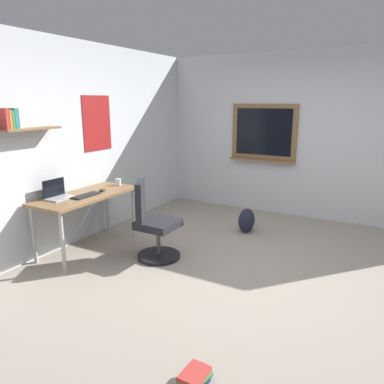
{
  "coord_description": "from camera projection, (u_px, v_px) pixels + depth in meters",
  "views": [
    {
      "loc": [
        -3.54,
        -1.24,
        1.85
      ],
      "look_at": [
        -0.03,
        0.73,
        0.85
      ],
      "focal_mm": 34.44,
      "sensor_mm": 36.0,
      "label": 1
    }
  ],
  "objects": [
    {
      "name": "ground_plane",
      "position": [
        251.0,
        274.0,
        4.03
      ],
      "size": [
        5.2,
        5.2,
        0.0
      ],
      "primitive_type": "plane",
      "color": "#9E9384",
      "rests_on": "ground"
    },
    {
      "name": "wall_back",
      "position": [
        80.0,
        143.0,
        4.87
      ],
      "size": [
        5.0,
        0.3,
        2.6
      ],
      "color": "silver",
      "rests_on": "ground"
    },
    {
      "name": "wall_right",
      "position": [
        307.0,
        137.0,
        5.8
      ],
      "size": [
        0.22,
        5.0,
        2.6
      ],
      "color": "silver",
      "rests_on": "ground"
    },
    {
      "name": "desk",
      "position": [
        86.0,
        200.0,
        4.59
      ],
      "size": [
        1.37,
        0.6,
        0.72
      ],
      "color": "olive",
      "rests_on": "ground"
    },
    {
      "name": "office_chair",
      "position": [
        153.0,
        225.0,
        4.37
      ],
      "size": [
        0.55,
        0.56,
        0.95
      ],
      "color": "black",
      "rests_on": "ground"
    },
    {
      "name": "laptop",
      "position": [
        58.0,
        194.0,
        4.36
      ],
      "size": [
        0.31,
        0.21,
        0.23
      ],
      "color": "#ADAFB5",
      "rests_on": "desk"
    },
    {
      "name": "keyboard",
      "position": [
        86.0,
        195.0,
        4.47
      ],
      "size": [
        0.37,
        0.13,
        0.02
      ],
      "primitive_type": "cube",
      "color": "black",
      "rests_on": "desk"
    },
    {
      "name": "computer_mouse",
      "position": [
        102.0,
        190.0,
        4.71
      ],
      "size": [
        0.1,
        0.06,
        0.03
      ],
      "primitive_type": "ellipsoid",
      "color": "#262628",
      "rests_on": "desk"
    },
    {
      "name": "coffee_mug",
      "position": [
        118.0,
        182.0,
        5.04
      ],
      "size": [
        0.08,
        0.08,
        0.09
      ],
      "primitive_type": "cylinder",
      "color": "silver",
      "rests_on": "desk"
    },
    {
      "name": "backpack",
      "position": [
        247.0,
        220.0,
        5.31
      ],
      "size": [
        0.32,
        0.22,
        0.35
      ],
      "primitive_type": "ellipsoid",
      "color": "#1E2333",
      "rests_on": "ground"
    },
    {
      "name": "book_stack_on_floor",
      "position": [
        195.0,
        378.0,
        2.44
      ],
      "size": [
        0.24,
        0.2,
        0.12
      ],
      "color": "#3851B2",
      "rests_on": "ground"
    }
  ]
}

